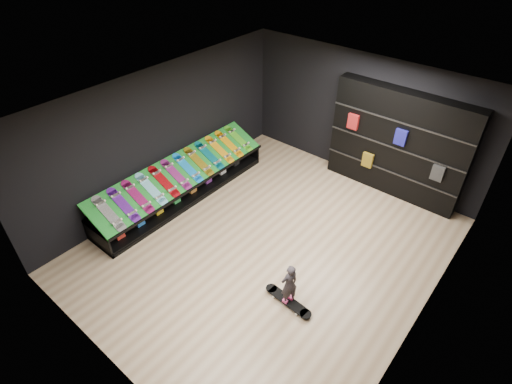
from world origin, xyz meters
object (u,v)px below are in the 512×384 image
Objects in this scene: display_rack at (183,188)px; child at (289,291)px; floor_skateboard at (288,302)px; back_shelving at (397,144)px.

display_rack is 8.81× the size of child.
child is at bearing 0.00° from floor_skateboard.
back_shelving is 4.40m from floor_skateboard.
floor_skateboard is at bearing -13.89° from display_rack.
display_rack is 3.81m from floor_skateboard.
back_shelving reaches higher than child.
back_shelving is 6.07× the size of child.
display_rack is 3.81m from child.
back_shelving is at bearing 96.22° from floor_skateboard.
back_shelving is at bearing -155.30° from child.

